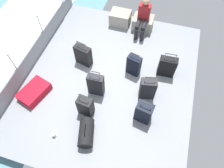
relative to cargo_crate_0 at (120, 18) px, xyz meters
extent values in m
cube|color=gray|center=(0.30, -2.15, -0.24)|extent=(4.40, 5.20, 0.06)
cube|color=gray|center=(-1.87, -2.15, 0.02)|extent=(0.06, 5.20, 0.45)
cylinder|color=silver|center=(-1.87, -2.84, 0.29)|extent=(0.04, 0.04, 1.00)
cylinder|color=silver|center=(-1.87, -1.46, 0.29)|extent=(0.04, 0.04, 1.00)
cylinder|color=silver|center=(-1.87, -0.07, 0.29)|extent=(0.04, 0.04, 1.00)
cylinder|color=silver|center=(-1.87, -2.15, 0.79)|extent=(0.04, 4.16, 0.04)
cube|color=gray|center=(0.00, 0.00, 0.00)|extent=(0.61, 0.48, 0.42)
torus|color=tan|center=(-0.32, 0.00, 0.08)|extent=(0.02, 0.12, 0.12)
torus|color=tan|center=(0.32, 0.00, 0.08)|extent=(0.02, 0.12, 0.12)
cube|color=gray|center=(0.72, 0.00, -0.02)|extent=(0.60, 0.49, 0.39)
torus|color=tan|center=(0.41, 0.00, 0.06)|extent=(0.02, 0.12, 0.12)
torus|color=tan|center=(1.03, 0.00, 0.06)|extent=(0.02, 0.12, 0.12)
cube|color=maroon|center=(0.72, -0.05, 0.42)|extent=(0.34, 0.20, 0.48)
sphere|color=tan|center=(0.72, -0.05, 0.78)|extent=(0.20, 0.20, 0.20)
cylinder|color=black|center=(0.81, -0.35, 0.22)|extent=(0.12, 0.40, 0.12)
cylinder|color=black|center=(0.81, -0.55, -0.02)|extent=(0.11, 0.11, 0.39)
cylinder|color=black|center=(0.63, -0.35, 0.22)|extent=(0.12, 0.40, 0.12)
cylinder|color=black|center=(0.63, -0.55, -0.02)|extent=(0.11, 0.11, 0.39)
cube|color=black|center=(-0.52, -1.84, 0.09)|extent=(0.48, 0.30, 0.60)
cylinder|color=#A5A8AD|center=(-0.65, -1.81, 0.47)|extent=(0.02, 0.02, 0.16)
cylinder|color=#A5A8AD|center=(-0.39, -1.87, 0.47)|extent=(0.02, 0.02, 0.16)
cylinder|color=#2D2D2D|center=(-0.52, -1.84, 0.55)|extent=(0.28, 0.08, 0.02)
cube|color=silver|center=(-0.50, -1.73, 0.27)|extent=(0.05, 0.02, 0.08)
cube|color=black|center=(1.34, -2.39, 0.11)|extent=(0.41, 0.28, 0.64)
cylinder|color=#A5A8AD|center=(1.23, -2.42, 0.51)|extent=(0.02, 0.02, 0.16)
cylinder|color=#A5A8AD|center=(1.45, -2.37, 0.51)|extent=(0.02, 0.02, 0.16)
cylinder|color=#2D2D2D|center=(1.34, -2.39, 0.59)|extent=(0.24, 0.07, 0.02)
cube|color=white|center=(1.32, -2.29, 0.23)|extent=(0.05, 0.02, 0.08)
cube|color=black|center=(0.12, -2.65, 0.12)|extent=(0.39, 0.19, 0.66)
cylinder|color=#A5A8AD|center=(0.01, -2.65, 0.55)|extent=(0.02, 0.02, 0.20)
cylinder|color=#A5A8AD|center=(0.24, -2.65, 0.55)|extent=(0.02, 0.02, 0.20)
cylinder|color=#2D2D2D|center=(0.12, -2.65, 0.65)|extent=(0.25, 0.03, 0.02)
cube|color=silver|center=(0.12, -2.55, 0.19)|extent=(0.05, 0.01, 0.08)
cube|color=black|center=(1.69, -1.58, 0.09)|extent=(0.45, 0.23, 0.60)
cylinder|color=#A5A8AD|center=(1.55, -1.59, 0.48)|extent=(0.02, 0.02, 0.18)
cylinder|color=#A5A8AD|center=(1.82, -1.57, 0.48)|extent=(0.02, 0.02, 0.18)
cylinder|color=#2D2D2D|center=(1.69, -1.58, 0.57)|extent=(0.28, 0.03, 0.02)
cube|color=green|center=(1.68, -1.47, 0.17)|extent=(0.05, 0.01, 0.08)
cube|color=black|center=(0.07, -3.24, 0.07)|extent=(0.36, 0.26, 0.55)
cylinder|color=#A5A8AD|center=(-0.03, -3.23, 0.44)|extent=(0.02, 0.02, 0.19)
cylinder|color=#A5A8AD|center=(0.17, -3.25, 0.44)|extent=(0.02, 0.02, 0.19)
cylinder|color=#2D2D2D|center=(0.07, -3.24, 0.53)|extent=(0.23, 0.04, 0.02)
cube|color=white|center=(0.08, -3.12, 0.23)|extent=(0.05, 0.01, 0.08)
cube|color=black|center=(0.86, -1.78, 0.09)|extent=(0.39, 0.27, 0.60)
cylinder|color=#A5A8AD|center=(0.75, -1.75, 0.46)|extent=(0.02, 0.02, 0.13)
cylinder|color=#A5A8AD|center=(0.96, -1.81, 0.46)|extent=(0.02, 0.02, 0.13)
cylinder|color=#2D2D2D|center=(0.86, -1.78, 0.52)|extent=(0.23, 0.08, 0.02)
cube|color=white|center=(0.88, -1.68, 0.20)|extent=(0.05, 0.02, 0.08)
cube|color=#B70C1E|center=(-1.34, -3.15, -0.11)|extent=(0.69, 0.87, 0.21)
cube|color=white|center=(-1.23, -2.79, -0.06)|extent=(0.05, 0.02, 0.08)
cube|color=black|center=(1.38, -3.01, 0.08)|extent=(0.41, 0.32, 0.58)
cylinder|color=#A5A8AD|center=(1.28, -2.99, 0.45)|extent=(0.02, 0.02, 0.16)
cylinder|color=#A5A8AD|center=(1.49, -3.03, 0.45)|extent=(0.02, 0.02, 0.16)
cylinder|color=#2D2D2D|center=(1.38, -3.01, 0.53)|extent=(0.24, 0.06, 0.02)
cube|color=green|center=(1.41, -2.88, 0.16)|extent=(0.05, 0.01, 0.08)
cylinder|color=black|center=(0.28, -3.79, -0.05)|extent=(0.47, 0.67, 0.32)
torus|color=black|center=(0.28, -3.79, 0.12)|extent=(0.09, 0.27, 0.27)
cylinder|color=white|center=(-0.41, -4.01, -0.16)|extent=(0.08, 0.08, 0.10)
camera|label=1|loc=(1.28, -5.12, 4.33)|focal=33.31mm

